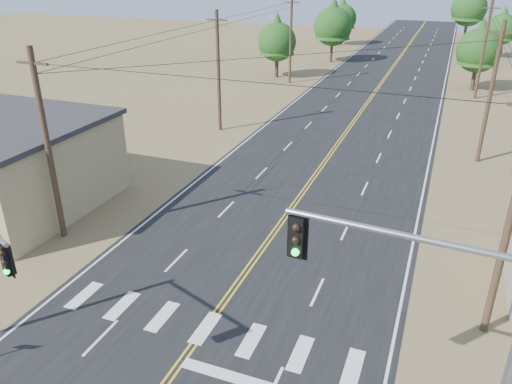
% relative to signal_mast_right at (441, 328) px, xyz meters
% --- Properties ---
extents(road, '(15.00, 200.00, 0.02)m').
position_rel_signal_mast_right_xyz_m(road, '(-8.43, 25.36, -5.23)').
color(road, black).
rests_on(road, ground).
extents(utility_pole_left_near, '(1.80, 0.30, 10.00)m').
position_rel_signal_mast_right_xyz_m(utility_pole_left_near, '(-18.93, 7.36, -0.12)').
color(utility_pole_left_near, '#4C3826').
rests_on(utility_pole_left_near, ground).
extents(utility_pole_left_mid, '(1.80, 0.30, 10.00)m').
position_rel_signal_mast_right_xyz_m(utility_pole_left_mid, '(-18.93, 27.36, -0.12)').
color(utility_pole_left_mid, '#4C3826').
rests_on(utility_pole_left_mid, ground).
extents(utility_pole_left_far, '(1.80, 0.30, 10.00)m').
position_rel_signal_mast_right_xyz_m(utility_pole_left_far, '(-18.93, 47.36, -0.12)').
color(utility_pole_left_far, '#4C3826').
rests_on(utility_pole_left_far, ground).
extents(utility_pole_right_near, '(1.80, 0.30, 10.00)m').
position_rel_signal_mast_right_xyz_m(utility_pole_right_near, '(2.07, 7.36, -0.12)').
color(utility_pole_right_near, '#4C3826').
rests_on(utility_pole_right_near, ground).
extents(utility_pole_right_mid, '(1.80, 0.30, 10.00)m').
position_rel_signal_mast_right_xyz_m(utility_pole_right_mid, '(2.07, 27.36, -0.12)').
color(utility_pole_right_mid, '#4C3826').
rests_on(utility_pole_right_mid, ground).
extents(utility_pole_right_far, '(1.80, 0.30, 10.00)m').
position_rel_signal_mast_right_xyz_m(utility_pole_right_far, '(2.07, 47.36, -0.12)').
color(utility_pole_right_far, '#4C3826').
rests_on(utility_pole_right_far, ground).
extents(signal_mast_right, '(6.01, 0.72, 7.80)m').
position_rel_signal_mast_right_xyz_m(signal_mast_right, '(0.00, 0.00, 0.00)').
color(signal_mast_right, gray).
rests_on(signal_mast_right, ground).
extents(tree_left_near, '(4.75, 4.75, 7.92)m').
position_rel_signal_mast_right_xyz_m(tree_left_near, '(-21.49, 49.91, -0.40)').
color(tree_left_near, '#3F2D1E').
rests_on(tree_left_near, ground).
extents(tree_left_mid, '(5.44, 5.44, 9.07)m').
position_rel_signal_mast_right_xyz_m(tree_left_mid, '(-17.48, 62.78, 0.31)').
color(tree_left_mid, '#3F2D1E').
rests_on(tree_left_mid, ground).
extents(tree_left_far, '(4.80, 4.80, 8.00)m').
position_rel_signal_mast_right_xyz_m(tree_left_far, '(-19.72, 79.58, -0.35)').
color(tree_left_far, '#3F2D1E').
rests_on(tree_left_far, ground).
extents(tree_right_near, '(4.81, 4.81, 8.01)m').
position_rel_signal_mast_right_xyz_m(tree_right_near, '(1.80, 51.37, -0.34)').
color(tree_right_near, '#3F2D1E').
rests_on(tree_right_near, ground).
extents(tree_right_mid, '(4.52, 4.52, 7.54)m').
position_rel_signal_mast_right_xyz_m(tree_right_mid, '(5.42, 75.41, -0.63)').
color(tree_right_mid, '#3F2D1E').
rests_on(tree_right_mid, ground).
extents(tree_right_far, '(6.18, 6.18, 10.30)m').
position_rel_signal_mast_right_xyz_m(tree_right_far, '(0.57, 92.29, 1.06)').
color(tree_right_far, '#3F2D1E').
rests_on(tree_right_far, ground).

